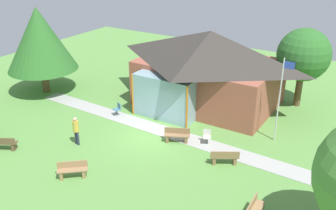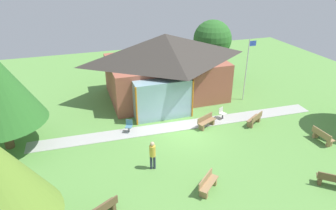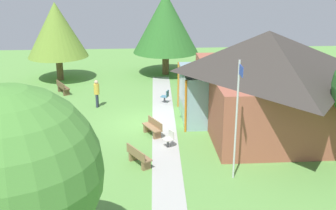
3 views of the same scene
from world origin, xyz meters
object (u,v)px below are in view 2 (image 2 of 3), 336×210
bench_front_left (103,210)px  visitor_strolling_lawn (153,153)px  patio_chair_lawn_spare (222,114)px  pavilion (165,65)px  bench_front_center (208,184)px  patio_chair_west (129,126)px  bench_mid_right (255,119)px  bench_lawn_far_right (322,136)px  tree_behind_pavilion_right (212,40)px  flagpole (247,67)px  bench_front_right (333,180)px  bench_rear_near_path (206,122)px

bench_front_left → visitor_strolling_lawn: size_ratio=0.88×
patio_chair_lawn_spare → visitor_strolling_lawn: (-6.34, -4.05, 0.61)m
bench_front_left → pavilion: bearing=31.9°
bench_front_center → patio_chair_west: 7.32m
patio_chair_lawn_spare → bench_mid_right: bearing=113.1°
pavilion → patio_chair_west: (-4.13, -5.00, -2.31)m
pavilion → bench_lawn_far_right: (7.28, -10.02, -2.33)m
bench_mid_right → tree_behind_pavilion_right: tree_behind_pavilion_right is taller
flagpole → patio_chair_lawn_spare: size_ratio=5.87×
pavilion → patio_chair_west: size_ratio=11.87×
bench_front_right → patio_chair_west: size_ratio=1.66×
bench_front_center → bench_front_left: bearing=-39.2°
bench_front_right → bench_mid_right: (-0.17, 6.82, 0.00)m
flagpole → bench_mid_right: bearing=-110.4°
bench_front_center → bench_front_right: bearing=123.8°
patio_chair_west → tree_behind_pavilion_right: size_ratio=0.16×
bench_front_left → tree_behind_pavilion_right: 19.74m
flagpole → tree_behind_pavilion_right: tree_behind_pavilion_right is taller
bench_rear_near_path → flagpole: bearing=-171.9°
bench_front_left → patio_chair_west: size_ratio=1.78×
bench_front_right → bench_lawn_far_right: (2.66, 3.54, 0.00)m
flagpole → visitor_strolling_lawn: size_ratio=2.90×
bench_front_right → bench_lawn_far_right: 4.43m
tree_behind_pavilion_right → bench_front_right: bearing=-93.6°
visitor_strolling_lawn → tree_behind_pavilion_right: bearing=-118.5°
pavilion → flagpole: size_ratio=2.02×
flagpole → bench_front_right: (-1.31, -10.79, -2.40)m
bench_mid_right → bench_rear_near_path: 3.45m
bench_front_left → bench_front_center: same height
bench_lawn_far_right → patio_chair_lawn_spare: (-4.61, 4.77, 0.01)m
flagpole → tree_behind_pavilion_right: (-0.27, 5.84, 0.89)m
bench_front_left → bench_rear_near_path: size_ratio=0.99×
pavilion → bench_front_left: size_ratio=6.68×
pavilion → patio_chair_lawn_spare: bearing=-63.0°
bench_mid_right → bench_front_center: bearing=-170.4°
patio_chair_west → bench_mid_right: bearing=-167.1°
patio_chair_lawn_spare → bench_front_center: bearing=30.5°
visitor_strolling_lawn → patio_chair_west: bearing=-75.2°
bench_mid_right → bench_front_right: bearing=-119.5°
pavilion → patio_chair_west: pavilion is taller
patio_chair_lawn_spare → bench_lawn_far_right: bearing=107.0°
bench_front_left → bench_front_right: same height
patio_chair_west → visitor_strolling_lawn: 4.37m
pavilion → bench_front_center: pavilion is taller
bench_front_center → flagpole: bearing=-170.0°
bench_front_center → visitor_strolling_lawn: bearing=-90.3°
pavilion → flagpole: bearing=-25.1°
bench_front_center → bench_rear_near_path: same height
bench_rear_near_path → visitor_strolling_lawn: size_ratio=0.89×
flagpole → bench_front_left: size_ratio=3.31×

